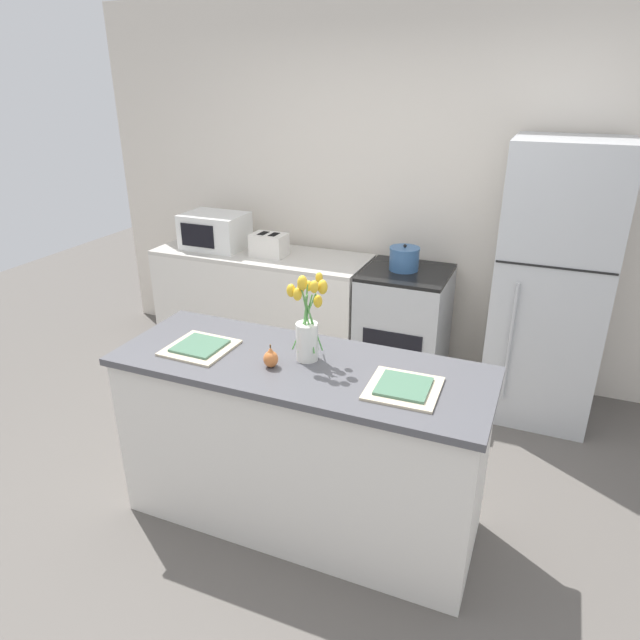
{
  "coord_description": "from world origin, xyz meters",
  "views": [
    {
      "loc": [
        1.0,
        -2.16,
        2.16
      ],
      "look_at": [
        0.0,
        0.25,
        1.04
      ],
      "focal_mm": 32.0,
      "sensor_mm": 36.0,
      "label": 1
    }
  ],
  "objects_px": {
    "refrigerator": "(551,286)",
    "microwave": "(215,231)",
    "toaster": "(269,245)",
    "plate_setting_left": "(200,347)",
    "plate_setting_right": "(404,388)",
    "cooking_pot": "(404,259)",
    "flower_vase": "(307,326)",
    "stove_range": "(403,329)",
    "pear_figurine": "(271,358)"
  },
  "relations": [
    {
      "from": "refrigerator",
      "to": "cooking_pot",
      "type": "height_order",
      "value": "refrigerator"
    },
    {
      "from": "flower_vase",
      "to": "cooking_pot",
      "type": "height_order",
      "value": "flower_vase"
    },
    {
      "from": "flower_vase",
      "to": "pear_figurine",
      "type": "distance_m",
      "value": 0.23
    },
    {
      "from": "stove_range",
      "to": "flower_vase",
      "type": "distance_m",
      "value": 1.68
    },
    {
      "from": "pear_figurine",
      "to": "plate_setting_right",
      "type": "xyz_separation_m",
      "value": [
        0.62,
        0.03,
        -0.03
      ]
    },
    {
      "from": "cooking_pot",
      "to": "microwave",
      "type": "distance_m",
      "value": 1.53
    },
    {
      "from": "plate_setting_right",
      "to": "plate_setting_left",
      "type": "bearing_deg",
      "value": 180.0
    },
    {
      "from": "plate_setting_right",
      "to": "cooking_pot",
      "type": "relative_size",
      "value": 1.47
    },
    {
      "from": "pear_figurine",
      "to": "cooking_pot",
      "type": "xyz_separation_m",
      "value": [
        0.18,
        1.7,
        0.01
      ]
    },
    {
      "from": "stove_range",
      "to": "refrigerator",
      "type": "xyz_separation_m",
      "value": [
        0.95,
        0.0,
        0.47
      ]
    },
    {
      "from": "stove_range",
      "to": "plate_setting_right",
      "type": "xyz_separation_m",
      "value": [
        0.42,
        -1.65,
        0.48
      ]
    },
    {
      "from": "plate_setting_left",
      "to": "microwave",
      "type": "height_order",
      "value": "microwave"
    },
    {
      "from": "flower_vase",
      "to": "microwave",
      "type": "bearing_deg",
      "value": 133.73
    },
    {
      "from": "stove_range",
      "to": "plate_setting_right",
      "type": "height_order",
      "value": "plate_setting_right"
    },
    {
      "from": "plate_setting_right",
      "to": "toaster",
      "type": "height_order",
      "value": "toaster"
    },
    {
      "from": "plate_setting_left",
      "to": "microwave",
      "type": "xyz_separation_m",
      "value": [
        -0.95,
        1.65,
        0.1
      ]
    },
    {
      "from": "plate_setting_left",
      "to": "plate_setting_right",
      "type": "height_order",
      "value": "same"
    },
    {
      "from": "refrigerator",
      "to": "plate_setting_left",
      "type": "height_order",
      "value": "refrigerator"
    },
    {
      "from": "pear_figurine",
      "to": "toaster",
      "type": "relative_size",
      "value": 0.41
    },
    {
      "from": "stove_range",
      "to": "plate_setting_left",
      "type": "xyz_separation_m",
      "value": [
        -0.62,
        -1.65,
        0.48
      ]
    },
    {
      "from": "refrigerator",
      "to": "plate_setting_right",
      "type": "bearing_deg",
      "value": -107.92
    },
    {
      "from": "stove_range",
      "to": "plate_setting_right",
      "type": "bearing_deg",
      "value": -75.9
    },
    {
      "from": "toaster",
      "to": "cooking_pot",
      "type": "xyz_separation_m",
      "value": [
        1.03,
        0.06,
        -0.0
      ]
    },
    {
      "from": "microwave",
      "to": "plate_setting_left",
      "type": "bearing_deg",
      "value": -60.2
    },
    {
      "from": "plate_setting_left",
      "to": "plate_setting_right",
      "type": "xyz_separation_m",
      "value": [
        1.03,
        0.0,
        0.0
      ]
    },
    {
      "from": "toaster",
      "to": "refrigerator",
      "type": "bearing_deg",
      "value": 1.33
    },
    {
      "from": "pear_figurine",
      "to": "toaster",
      "type": "xyz_separation_m",
      "value": [
        -0.85,
        1.64,
        0.02
      ]
    },
    {
      "from": "stove_range",
      "to": "refrigerator",
      "type": "distance_m",
      "value": 1.06
    },
    {
      "from": "refrigerator",
      "to": "plate_setting_right",
      "type": "distance_m",
      "value": 1.74
    },
    {
      "from": "flower_vase",
      "to": "pear_figurine",
      "type": "relative_size",
      "value": 3.79
    },
    {
      "from": "toaster",
      "to": "microwave",
      "type": "xyz_separation_m",
      "value": [
        -0.5,
        0.05,
        0.05
      ]
    },
    {
      "from": "flower_vase",
      "to": "cooking_pot",
      "type": "relative_size",
      "value": 2.03
    },
    {
      "from": "pear_figurine",
      "to": "cooking_pot",
      "type": "distance_m",
      "value": 1.71
    },
    {
      "from": "stove_range",
      "to": "refrigerator",
      "type": "relative_size",
      "value": 0.49
    },
    {
      "from": "toaster",
      "to": "stove_range",
      "type": "bearing_deg",
      "value": 2.48
    },
    {
      "from": "flower_vase",
      "to": "toaster",
      "type": "relative_size",
      "value": 1.54
    },
    {
      "from": "microwave",
      "to": "stove_range",
      "type": "bearing_deg",
      "value": 0.02
    },
    {
      "from": "refrigerator",
      "to": "flower_vase",
      "type": "xyz_separation_m",
      "value": [
        -1.03,
        -1.55,
        0.18
      ]
    },
    {
      "from": "stove_range",
      "to": "plate_setting_left",
      "type": "height_order",
      "value": "plate_setting_left"
    },
    {
      "from": "stove_range",
      "to": "toaster",
      "type": "xyz_separation_m",
      "value": [
        -1.06,
        -0.05,
        0.53
      ]
    },
    {
      "from": "plate_setting_right",
      "to": "microwave",
      "type": "relative_size",
      "value": 0.65
    },
    {
      "from": "pear_figurine",
      "to": "cooking_pot",
      "type": "relative_size",
      "value": 0.53
    },
    {
      "from": "refrigerator",
      "to": "plate_setting_left",
      "type": "relative_size",
      "value": 5.84
    },
    {
      "from": "plate_setting_left",
      "to": "plate_setting_right",
      "type": "distance_m",
      "value": 1.03
    },
    {
      "from": "refrigerator",
      "to": "stove_range",
      "type": "bearing_deg",
      "value": -179.96
    },
    {
      "from": "refrigerator",
      "to": "microwave",
      "type": "bearing_deg",
      "value": -179.97
    },
    {
      "from": "stove_range",
      "to": "plate_setting_left",
      "type": "distance_m",
      "value": 1.83
    },
    {
      "from": "refrigerator",
      "to": "pear_figurine",
      "type": "bearing_deg",
      "value": -124.44
    },
    {
      "from": "flower_vase",
      "to": "microwave",
      "type": "xyz_separation_m",
      "value": [
        -1.48,
        1.55,
        -0.06
      ]
    },
    {
      "from": "flower_vase",
      "to": "pear_figurine",
      "type": "height_order",
      "value": "flower_vase"
    }
  ]
}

